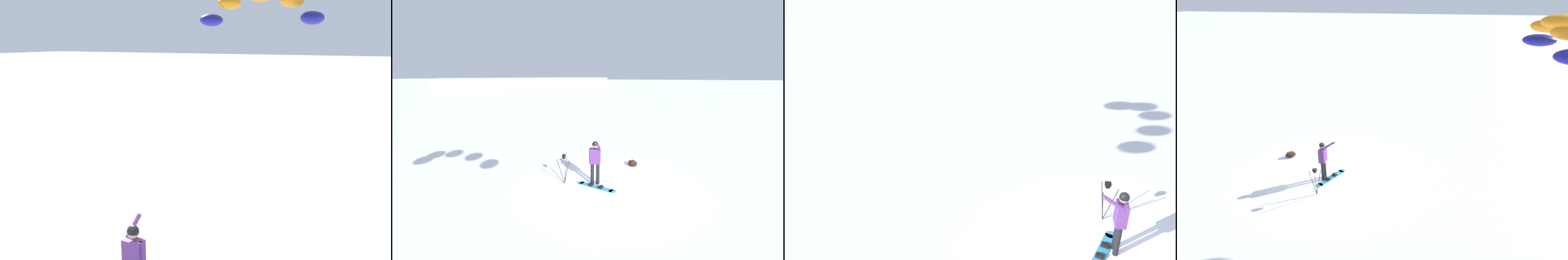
% 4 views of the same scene
% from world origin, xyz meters
% --- Properties ---
extents(ground_plane, '(300.00, 300.00, 0.00)m').
position_xyz_m(ground_plane, '(0.00, 0.00, 0.00)').
color(ground_plane, white).
extents(snowboarder, '(0.48, 0.67, 1.80)m').
position_xyz_m(snowboarder, '(-0.48, -0.20, 1.09)').
color(snowboarder, black).
rests_on(snowboarder, ground_plane).
extents(snowboard, '(1.64, 0.86, 0.10)m').
position_xyz_m(snowboard, '(-0.40, -0.49, 0.02)').
color(snowboard, teal).
rests_on(snowboard, ground_plane).
extents(traction_kite, '(4.40, 1.30, 1.22)m').
position_xyz_m(traction_kite, '(-0.10, -8.42, 6.37)').
color(traction_kite, navy).
extents(gear_bag_large, '(0.62, 0.65, 0.25)m').
position_xyz_m(gear_bag_large, '(0.97, 2.22, 0.13)').
color(gear_bag_large, black).
rests_on(gear_bag_large, ground_plane).
extents(camera_tripod, '(0.55, 0.46, 1.22)m').
position_xyz_m(camera_tripod, '(-1.70, -0.36, 0.88)').
color(camera_tripod, '#262628').
rests_on(camera_tripod, ground_plane).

